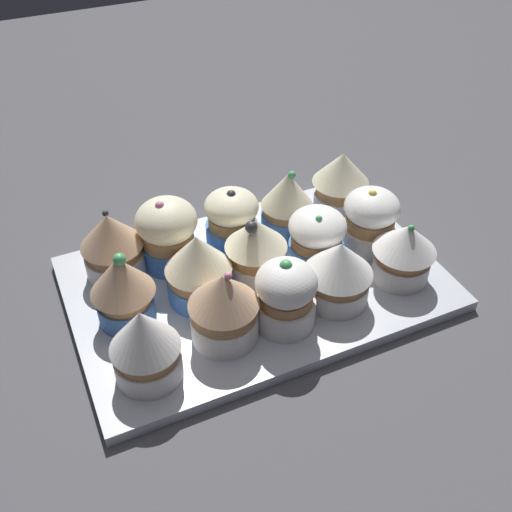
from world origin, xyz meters
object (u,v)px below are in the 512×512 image
cupcake_3 (168,232)px  cupcake_12 (288,294)px  cupcake_7 (252,250)px  cupcake_10 (404,251)px  cupcake_11 (338,271)px  cupcake_6 (319,239)px  cupcake_4 (112,244)px  cupcake_14 (145,344)px  cupcake_13 (224,307)px  cupcake_0 (340,182)px  cupcake_8 (199,268)px  cupcake_5 (368,217)px  cupcake_2 (232,219)px  cupcake_1 (287,202)px  baking_tray (256,283)px  cupcake_9 (122,288)px

cupcake_3 → cupcake_12: (-7.09, 12.24, -0.49)cm
cupcake_7 → cupcake_10: bearing=157.4°
cupcake_11 → cupcake_6: bearing=-99.5°
cupcake_4 → cupcake_14: same height
cupcake_3 → cupcake_13: size_ratio=1.05×
cupcake_0 → cupcake_4: size_ratio=1.05×
cupcake_3 → cupcake_8: 6.06cm
cupcake_3 → cupcake_5: (-19.81, 5.48, -0.55)cm
cupcake_2 → cupcake_3: cupcake_3 is taller
cupcake_6 → cupcake_13: 13.37cm
cupcake_1 → cupcake_3: cupcake_3 is taller
cupcake_0 → cupcake_12: 18.05cm
baking_tray → cupcake_12: bearing=91.7°
cupcake_3 → cupcake_0: bearing=-178.7°
cupcake_3 → cupcake_14: (6.14, 12.90, -0.17)cm
cupcake_1 → cupcake_10: (-6.86, 11.50, -0.26)cm
cupcake_6 → cupcake_14: 20.78cm
cupcake_2 → cupcake_12: cupcake_12 is taller
baking_tray → cupcake_1: cupcake_1 is taller
cupcake_6 → cupcake_10: (-6.48, 5.16, 0.23)cm
baking_tray → cupcake_10: size_ratio=5.47×
cupcake_1 → cupcake_10: 13.39cm
cupcake_4 → cupcake_13: 14.03cm
cupcake_10 → cupcake_6: bearing=-38.5°
cupcake_1 → cupcake_11: (0.49, 11.54, -0.14)cm
cupcake_2 → cupcake_4: 12.32cm
cupcake_5 → cupcake_6: 6.31cm
cupcake_4 → cupcake_11: cupcake_4 is taller
cupcake_0 → cupcake_10: 11.96cm
cupcake_0 → cupcake_1: 6.76cm
cupcake_13 → cupcake_5: bearing=-161.9°
cupcake_11 → cupcake_13: size_ratio=0.91×
cupcake_9 → cupcake_11: (-18.79, 5.65, -0.40)cm
cupcake_11 → cupcake_12: (5.60, 0.70, -0.05)cm
cupcake_5 → cupcake_12: bearing=28.0°
cupcake_3 → cupcake_14: cupcake_3 is taller
cupcake_5 → cupcake_6: bearing=7.7°
cupcake_11 → cupcake_12: bearing=7.1°
cupcake_8 → cupcake_14: bearing=44.0°
cupcake_6 → cupcake_10: bearing=141.5°
cupcake_5 → cupcake_9: cupcake_9 is taller
cupcake_12 → cupcake_0: bearing=-135.3°
cupcake_2 → cupcake_13: bearing=64.3°
cupcake_3 → cupcake_8: cupcake_3 is taller
cupcake_7 → cupcake_9: (12.59, 0.05, 0.04)cm
cupcake_6 → cupcake_10: 8.29cm
cupcake_0 → cupcake_2: bearing=1.1°
cupcake_11 → cupcake_14: size_ratio=0.92×
cupcake_3 → cupcake_13: 11.62cm
cupcake_1 → cupcake_6: size_ratio=1.17×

